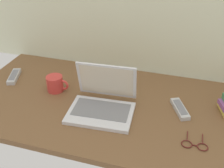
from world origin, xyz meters
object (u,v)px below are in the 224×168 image
at_px(eyeglasses, 195,145).
at_px(laptop, 103,101).
at_px(coffee_mug, 55,83).
at_px(remote_control_far, 14,76).
at_px(remote_control_near, 180,109).

bearing_deg(eyeglasses, laptop, 164.04).
xyz_separation_m(laptop, coffee_mug, (-0.30, 0.09, -0.00)).
distance_m(coffee_mug, eyeglasses, 0.78).
bearing_deg(remote_control_far, eyeglasses, -14.13).
xyz_separation_m(laptop, remote_control_near, (0.37, 0.10, -0.03)).
distance_m(laptop, coffee_mug, 0.31).
xyz_separation_m(coffee_mug, remote_control_far, (-0.30, 0.05, -0.03)).
height_order(remote_control_near, remote_control_far, same).
height_order(coffee_mug, remote_control_near, coffee_mug).
xyz_separation_m(laptop, eyeglasses, (0.45, -0.13, -0.04)).
xyz_separation_m(coffee_mug, eyeglasses, (0.75, -0.22, -0.04)).
bearing_deg(laptop, coffee_mug, 163.66).
bearing_deg(eyeglasses, remote_control_far, 165.87).
bearing_deg(eyeglasses, remote_control_near, 109.76).
distance_m(remote_control_near, remote_control_far, 0.96).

